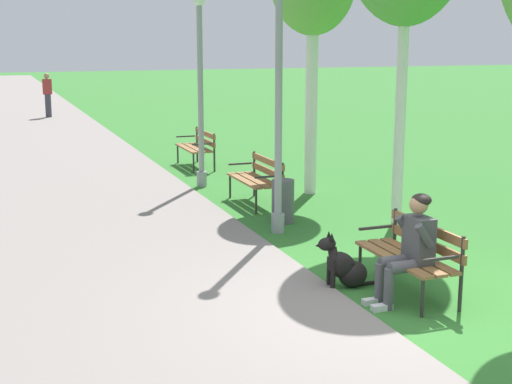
# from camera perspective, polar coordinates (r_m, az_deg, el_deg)

# --- Properties ---
(ground_plane) EXTENTS (120.00, 120.00, 0.00)m
(ground_plane) POSITION_cam_1_polar(r_m,az_deg,el_deg) (8.13, 10.63, -9.38)
(ground_plane) COLOR #33752D
(paved_path) EXTENTS (4.34, 60.00, 0.04)m
(paved_path) POSITION_cam_1_polar(r_m,az_deg,el_deg) (30.62, -17.59, 5.94)
(paved_path) COLOR gray
(paved_path) RESTS_ON ground
(park_bench_near) EXTENTS (0.55, 1.50, 0.85)m
(park_bench_near) POSITION_cam_1_polar(r_m,az_deg,el_deg) (8.66, 12.08, -4.51)
(park_bench_near) COLOR olive
(park_bench_near) RESTS_ON ground
(park_bench_mid) EXTENTS (0.55, 1.50, 0.85)m
(park_bench_mid) POSITION_cam_1_polar(r_m,az_deg,el_deg) (13.00, 0.17, 1.24)
(park_bench_mid) COLOR olive
(park_bench_mid) RESTS_ON ground
(park_bench_far) EXTENTS (0.55, 1.50, 0.85)m
(park_bench_far) POSITION_cam_1_polar(r_m,az_deg,el_deg) (16.85, -4.56, 3.67)
(park_bench_far) COLOR olive
(park_bench_far) RESTS_ON ground
(person_seated_on_near_bench) EXTENTS (0.74, 0.49, 1.25)m
(person_seated_on_near_bench) POSITION_cam_1_polar(r_m,az_deg,el_deg) (8.29, 11.91, -4.04)
(person_seated_on_near_bench) COLOR #4C4C51
(person_seated_on_near_bench) RESTS_ON ground
(dog_black) EXTENTS (0.83, 0.30, 0.71)m
(dog_black) POSITION_cam_1_polar(r_m,az_deg,el_deg) (8.79, 6.93, -5.80)
(dog_black) COLOR black
(dog_black) RESTS_ON ground
(lamp_post_near) EXTENTS (0.24, 0.24, 4.39)m
(lamp_post_near) POSITION_cam_1_polar(r_m,az_deg,el_deg) (10.87, 1.78, 8.47)
(lamp_post_near) COLOR gray
(lamp_post_near) RESTS_ON ground
(lamp_post_mid) EXTENTS (0.24, 0.24, 3.83)m
(lamp_post_mid) POSITION_cam_1_polar(r_m,az_deg,el_deg) (14.45, -4.35, 8.17)
(lamp_post_mid) COLOR gray
(lamp_post_mid) RESTS_ON ground
(litter_bin) EXTENTS (0.36, 0.36, 0.70)m
(litter_bin) POSITION_cam_1_polar(r_m,az_deg,el_deg) (11.76, 2.11, -0.72)
(litter_bin) COLOR #515156
(litter_bin) RESTS_ON ground
(pedestrian_distant) EXTENTS (0.32, 0.22, 1.65)m
(pedestrian_distant) POSITION_cam_1_polar(r_m,az_deg,el_deg) (28.21, -15.91, 7.25)
(pedestrian_distant) COLOR #383842
(pedestrian_distant) RESTS_ON ground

